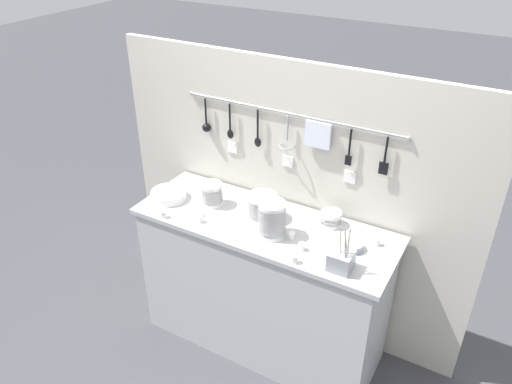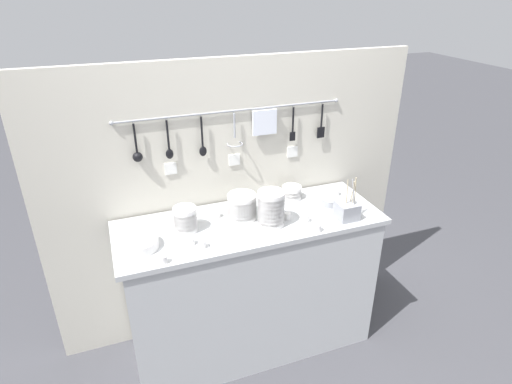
{
  "view_description": "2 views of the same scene",
  "coord_description": "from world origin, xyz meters",
  "px_view_note": "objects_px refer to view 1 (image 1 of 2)",
  "views": [
    {
      "loc": [
        1.15,
        -2.12,
        2.59
      ],
      "look_at": [
        -0.07,
        0.03,
        1.12
      ],
      "focal_mm": 35.0,
      "sensor_mm": 36.0,
      "label": 1
    },
    {
      "loc": [
        -0.72,
        -2.04,
        2.22
      ],
      "look_at": [
        0.04,
        0.01,
        1.13
      ],
      "focal_mm": 30.0,
      "sensor_mm": 36.0,
      "label": 2
    }
  ],
  "objects_px": {
    "bowl_stack_short_front": "(212,194)",
    "cup_edge_near": "(164,214)",
    "cup_by_caddy": "(248,203)",
    "cup_back_left": "(377,242)",
    "cup_front_right": "(295,259)",
    "bowl_stack_tall_left": "(262,206)",
    "bowl_stack_back_corner": "(331,218)",
    "steel_mixing_bowl": "(353,246)",
    "cutlery_caddy": "(341,260)",
    "cup_beside_plates": "(302,246)",
    "bowl_stack_wide_centre": "(272,219)",
    "plate_stack": "(169,195)",
    "cup_mid_row": "(200,219)",
    "cup_centre": "(292,236)",
    "cup_front_left": "(198,212)"
  },
  "relations": [
    {
      "from": "cup_front_left",
      "to": "bowl_stack_tall_left",
      "type": "bearing_deg",
      "value": 26.44
    },
    {
      "from": "plate_stack",
      "to": "cup_centre",
      "type": "distance_m",
      "value": 0.86
    },
    {
      "from": "bowl_stack_tall_left",
      "to": "cup_front_right",
      "type": "bearing_deg",
      "value": -39.03
    },
    {
      "from": "bowl_stack_short_front",
      "to": "bowl_stack_wide_centre",
      "type": "height_order",
      "value": "bowl_stack_wide_centre"
    },
    {
      "from": "bowl_stack_short_front",
      "to": "cutlery_caddy",
      "type": "bearing_deg",
      "value": -11.88
    },
    {
      "from": "steel_mixing_bowl",
      "to": "cup_centre",
      "type": "xyz_separation_m",
      "value": [
        -0.33,
        -0.08,
        0.0
      ]
    },
    {
      "from": "cup_front_right",
      "to": "cup_back_left",
      "type": "bearing_deg",
      "value": 47.84
    },
    {
      "from": "bowl_stack_tall_left",
      "to": "cup_front_right",
      "type": "height_order",
      "value": "bowl_stack_tall_left"
    },
    {
      "from": "cup_edge_near",
      "to": "cup_mid_row",
      "type": "relative_size",
      "value": 1.0
    },
    {
      "from": "bowl_stack_short_front",
      "to": "cup_beside_plates",
      "type": "relative_size",
      "value": 3.38
    },
    {
      "from": "bowl_stack_tall_left",
      "to": "plate_stack",
      "type": "bearing_deg",
      "value": -170.53
    },
    {
      "from": "cutlery_caddy",
      "to": "cup_front_right",
      "type": "bearing_deg",
      "value": -162.31
    },
    {
      "from": "bowl_stack_wide_centre",
      "to": "cup_front_right",
      "type": "height_order",
      "value": "bowl_stack_wide_centre"
    },
    {
      "from": "plate_stack",
      "to": "cup_front_right",
      "type": "relative_size",
      "value": 5.11
    },
    {
      "from": "cup_edge_near",
      "to": "cup_front_left",
      "type": "height_order",
      "value": "same"
    },
    {
      "from": "cutlery_caddy",
      "to": "cup_mid_row",
      "type": "bearing_deg",
      "value": -179.52
    },
    {
      "from": "bowl_stack_short_front",
      "to": "plate_stack",
      "type": "relative_size",
      "value": 0.66
    },
    {
      "from": "cup_edge_near",
      "to": "cup_centre",
      "type": "xyz_separation_m",
      "value": [
        0.75,
        0.18,
        0.0
      ]
    },
    {
      "from": "bowl_stack_tall_left",
      "to": "cup_front_left",
      "type": "height_order",
      "value": "bowl_stack_tall_left"
    },
    {
      "from": "cup_beside_plates",
      "to": "cup_edge_near",
      "type": "bearing_deg",
      "value": -172.08
    },
    {
      "from": "steel_mixing_bowl",
      "to": "cup_back_left",
      "type": "xyz_separation_m",
      "value": [
        0.1,
        0.1,
        0.0
      ]
    },
    {
      "from": "steel_mixing_bowl",
      "to": "cup_front_left",
      "type": "bearing_deg",
      "value": -171.19
    },
    {
      "from": "cup_by_caddy",
      "to": "cup_back_left",
      "type": "relative_size",
      "value": 1.0
    },
    {
      "from": "steel_mixing_bowl",
      "to": "cup_beside_plates",
      "type": "relative_size",
      "value": 2.68
    },
    {
      "from": "cutlery_caddy",
      "to": "cup_front_right",
      "type": "distance_m",
      "value": 0.24
    },
    {
      "from": "bowl_stack_wide_centre",
      "to": "cup_mid_row",
      "type": "bearing_deg",
      "value": -167.21
    },
    {
      "from": "bowl_stack_short_front",
      "to": "steel_mixing_bowl",
      "type": "distance_m",
      "value": 0.91
    },
    {
      "from": "steel_mixing_bowl",
      "to": "cup_front_right",
      "type": "relative_size",
      "value": 2.68
    },
    {
      "from": "bowl_stack_short_front",
      "to": "cup_edge_near",
      "type": "bearing_deg",
      "value": -122.56
    },
    {
      "from": "bowl_stack_tall_left",
      "to": "cup_beside_plates",
      "type": "bearing_deg",
      "value": -26.48
    },
    {
      "from": "bowl_stack_short_front",
      "to": "cup_front_right",
      "type": "xyz_separation_m",
      "value": [
        0.69,
        -0.26,
        -0.05
      ]
    },
    {
      "from": "cup_mid_row",
      "to": "cup_by_caddy",
      "type": "xyz_separation_m",
      "value": [
        0.16,
        0.29,
        0.0
      ]
    },
    {
      "from": "cup_beside_plates",
      "to": "cup_back_left",
      "type": "bearing_deg",
      "value": 35.31
    },
    {
      "from": "cup_mid_row",
      "to": "cup_front_left",
      "type": "xyz_separation_m",
      "value": [
        -0.05,
        0.05,
        0.0
      ]
    },
    {
      "from": "steel_mixing_bowl",
      "to": "cup_beside_plates",
      "type": "bearing_deg",
      "value": -149.38
    },
    {
      "from": "cup_front_left",
      "to": "bowl_stack_wide_centre",
      "type": "bearing_deg",
      "value": 5.48
    },
    {
      "from": "bowl_stack_wide_centre",
      "to": "bowl_stack_back_corner",
      "type": "bearing_deg",
      "value": 45.99
    },
    {
      "from": "bowl_stack_tall_left",
      "to": "cup_edge_near",
      "type": "distance_m",
      "value": 0.59
    },
    {
      "from": "bowl_stack_back_corner",
      "to": "steel_mixing_bowl",
      "type": "relative_size",
      "value": 1.06
    },
    {
      "from": "cup_edge_near",
      "to": "cup_by_caddy",
      "type": "bearing_deg",
      "value": 43.15
    },
    {
      "from": "cup_front_right",
      "to": "cup_back_left",
      "type": "xyz_separation_m",
      "value": [
        0.32,
        0.36,
        0.0
      ]
    },
    {
      "from": "bowl_stack_short_front",
      "to": "steel_mixing_bowl",
      "type": "bearing_deg",
      "value": -0.45
    },
    {
      "from": "cup_front_left",
      "to": "cup_edge_near",
      "type": "bearing_deg",
      "value": -145.03
    },
    {
      "from": "bowl_stack_wide_centre",
      "to": "cup_edge_near",
      "type": "xyz_separation_m",
      "value": [
        -0.64,
        -0.16,
        -0.08
      ]
    },
    {
      "from": "bowl_stack_tall_left",
      "to": "bowl_stack_back_corner",
      "type": "height_order",
      "value": "bowl_stack_tall_left"
    },
    {
      "from": "cup_edge_near",
      "to": "cup_beside_plates",
      "type": "xyz_separation_m",
      "value": [
        0.85,
        0.12,
        0.0
      ]
    },
    {
      "from": "bowl_stack_wide_centre",
      "to": "cup_front_left",
      "type": "distance_m",
      "value": 0.48
    },
    {
      "from": "cup_mid_row",
      "to": "cup_front_right",
      "type": "height_order",
      "value": "same"
    },
    {
      "from": "bowl_stack_short_front",
      "to": "plate_stack",
      "type": "bearing_deg",
      "value": -163.64
    },
    {
      "from": "cup_by_caddy",
      "to": "bowl_stack_back_corner",
      "type": "bearing_deg",
      "value": 7.34
    }
  ]
}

